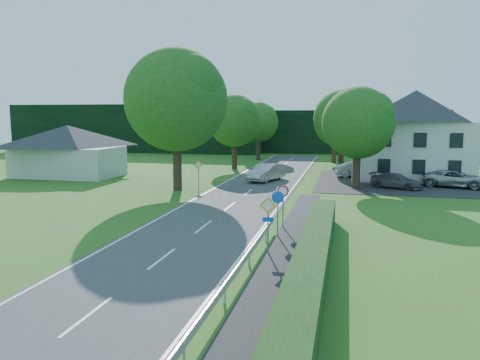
% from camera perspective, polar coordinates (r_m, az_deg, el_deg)
% --- Properties ---
extents(ground, '(160.00, 160.00, 0.00)m').
position_cam_1_polar(ground, '(15.78, -18.08, -15.61)').
color(ground, '#2B5618').
rests_on(ground, ground).
extents(road, '(7.00, 80.00, 0.04)m').
position_cam_1_polar(road, '(33.79, -0.41, -2.63)').
color(road, '#37373A').
rests_on(road, ground).
extents(footpath, '(1.50, 44.00, 0.04)m').
position_cam_1_polar(footpath, '(15.83, 2.08, -15.05)').
color(footpath, black).
rests_on(footpath, ground).
extents(parking_pad, '(14.00, 16.00, 0.04)m').
position_cam_1_polar(parking_pad, '(45.94, 18.22, -0.22)').
color(parking_pad, black).
rests_on(parking_pad, ground).
extents(line_edge_left, '(0.12, 80.00, 0.01)m').
position_cam_1_polar(line_edge_left, '(34.67, -5.65, -2.36)').
color(line_edge_left, white).
rests_on(line_edge_left, road).
extents(line_edge_right, '(0.12, 80.00, 0.01)m').
position_cam_1_polar(line_edge_right, '(33.20, 5.06, -2.80)').
color(line_edge_right, white).
rests_on(line_edge_right, road).
extents(line_centre, '(0.12, 80.00, 0.01)m').
position_cam_1_polar(line_centre, '(33.78, -0.41, -2.59)').
color(line_centre, white).
rests_on(line_centre, road).
extents(guardrail, '(0.12, 26.00, 0.69)m').
position_cam_1_polar(guardrail, '(13.30, -5.40, -18.21)').
color(guardrail, silver).
rests_on(guardrail, ground).
extents(hedge_right, '(1.20, 30.00, 1.30)m').
position_cam_1_polar(hedge_right, '(13.56, 7.14, -16.29)').
color(hedge_right, black).
rests_on(hedge_right, ground).
extents(tree_main, '(9.40, 9.40, 11.64)m').
position_cam_1_polar(tree_main, '(38.81, -7.75, 7.28)').
color(tree_main, '#1A5018').
rests_on(tree_main, ground).
extents(tree_left_far, '(7.00, 7.00, 8.58)m').
position_cam_1_polar(tree_left_far, '(53.87, -0.68, 5.87)').
color(tree_left_far, '#1A5018').
rests_on(tree_left_far, ground).
extents(tree_right_far, '(7.40, 7.40, 9.09)m').
position_cam_1_polar(tree_right_far, '(54.35, 12.29, 5.98)').
color(tree_right_far, '#1A5018').
rests_on(tree_right_far, ground).
extents(tree_left_back, '(6.60, 6.60, 8.07)m').
position_cam_1_polar(tree_left_back, '(65.50, 2.23, 6.00)').
color(tree_left_back, '#1A5018').
rests_on(tree_left_back, ground).
extents(tree_right_back, '(6.20, 6.20, 7.56)m').
position_cam_1_polar(tree_right_back, '(62.39, 11.44, 5.53)').
color(tree_right_back, '#1A5018').
rests_on(tree_right_back, ground).
extents(tree_right_mid, '(7.00, 7.00, 8.58)m').
position_cam_1_polar(tree_right_mid, '(40.38, 14.15, 4.96)').
color(tree_right_mid, '#1A5018').
rests_on(tree_right_mid, ground).
extents(treeline_left, '(44.00, 6.00, 8.00)m').
position_cam_1_polar(treeline_left, '(82.47, -12.78, 6.18)').
color(treeline_left, black).
rests_on(treeline_left, ground).
extents(treeline_right, '(30.00, 5.00, 7.00)m').
position_cam_1_polar(treeline_right, '(78.37, 13.23, 5.72)').
color(treeline_right, black).
rests_on(treeline_right, ground).
extents(bungalow_left, '(11.00, 6.50, 5.20)m').
position_cam_1_polar(bungalow_left, '(50.68, -20.23, 3.47)').
color(bungalow_left, beige).
rests_on(bungalow_left, ground).
extents(house_white, '(10.60, 8.40, 8.60)m').
position_cam_1_polar(house_white, '(48.77, 20.47, 5.30)').
color(house_white, silver).
rests_on(house_white, ground).
extents(streetlight, '(2.03, 0.18, 8.00)m').
position_cam_1_polar(streetlight, '(42.36, 13.51, 5.34)').
color(streetlight, gray).
rests_on(streetlight, ground).
extents(sign_priority_right, '(0.78, 0.09, 2.59)m').
position_cam_1_polar(sign_priority_right, '(21.04, 3.44, -4.17)').
color(sign_priority_right, gray).
rests_on(sign_priority_right, ground).
extents(sign_roundabout, '(0.64, 0.08, 2.37)m').
position_cam_1_polar(sign_roundabout, '(23.98, 4.63, -2.99)').
color(sign_roundabout, gray).
rests_on(sign_roundabout, ground).
extents(sign_speed_limit, '(0.64, 0.11, 2.37)m').
position_cam_1_polar(sign_speed_limit, '(25.90, 5.27, -1.97)').
color(sign_speed_limit, gray).
rests_on(sign_speed_limit, ground).
extents(sign_priority_left, '(0.78, 0.09, 2.44)m').
position_cam_1_polar(sign_priority_left, '(39.49, -5.11, 1.36)').
color(sign_priority_left, gray).
rests_on(sign_priority_left, ground).
extents(moving_car, '(3.22, 5.17, 1.61)m').
position_cam_1_polar(moving_car, '(44.13, 3.22, 0.92)').
color(moving_car, '#A2A2A6').
rests_on(moving_car, road).
extents(motorcycle, '(1.40, 2.21, 1.10)m').
position_cam_1_polar(motorcycle, '(49.49, 4.77, 1.37)').
color(motorcycle, black).
rests_on(motorcycle, road).
extents(parked_car_silver_a, '(4.94, 1.98, 1.60)m').
position_cam_1_polar(parked_car_silver_a, '(48.21, 14.41, 1.27)').
color(parked_car_silver_a, '#A3A3A7').
rests_on(parked_car_silver_a, parking_pad).
extents(parked_car_grey, '(4.66, 3.45, 1.25)m').
position_cam_1_polar(parked_car_grey, '(41.90, 18.51, -0.09)').
color(parked_car_grey, '#55555B').
rests_on(parked_car_grey, parking_pad).
extents(parked_car_silver_b, '(5.73, 3.68, 1.47)m').
position_cam_1_polar(parked_car_silver_b, '(44.29, 24.76, 0.14)').
color(parked_car_silver_b, '#A6A7AD').
rests_on(parked_car_silver_b, parking_pad).
extents(parasol, '(2.02, 2.05, 1.80)m').
position_cam_1_polar(parasol, '(47.19, 18.21, 1.11)').
color(parasol, red).
rests_on(parasol, parking_pad).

